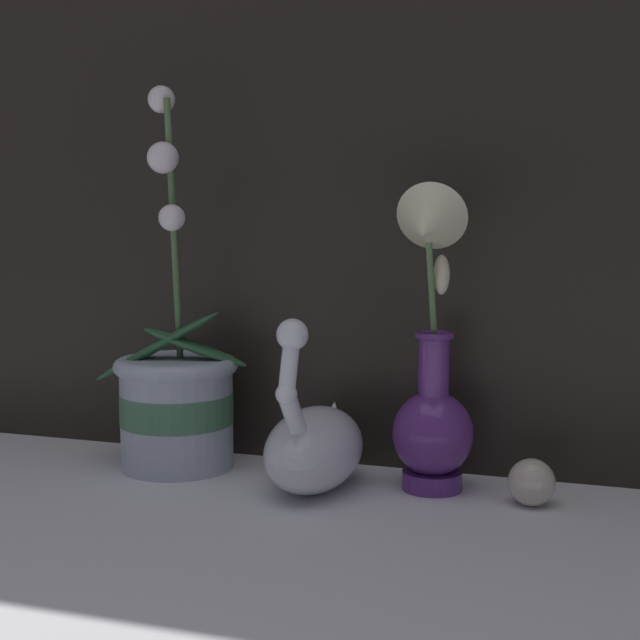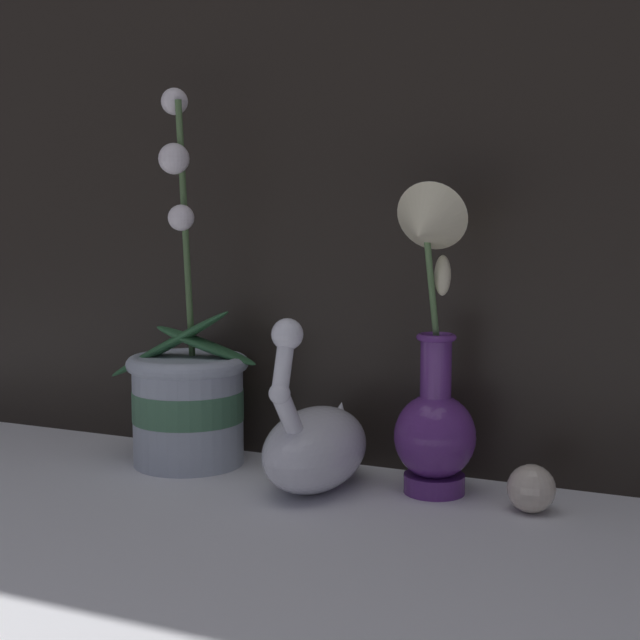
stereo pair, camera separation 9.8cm
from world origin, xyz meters
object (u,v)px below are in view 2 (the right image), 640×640
at_px(blue_vase, 433,384).
at_px(orchid_potted_plant, 188,394).
at_px(glass_sphere, 531,489).
at_px(swan_figurine, 316,443).

bearing_deg(blue_vase, orchid_potted_plant, 179.26).
relative_size(blue_vase, glass_sphere, 6.77).
xyz_separation_m(swan_figurine, glass_sphere, (0.24, 0.02, -0.03)).
bearing_deg(glass_sphere, blue_vase, 173.55).
bearing_deg(swan_figurine, orchid_potted_plant, 169.84).
bearing_deg(blue_vase, glass_sphere, -6.45).
distance_m(blue_vase, glass_sphere, 0.15).
relative_size(orchid_potted_plant, blue_vase, 1.35).
bearing_deg(blue_vase, swan_figurine, -166.68).
relative_size(swan_figurine, glass_sphere, 3.99).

